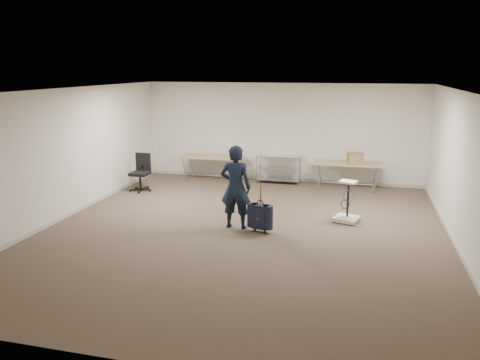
# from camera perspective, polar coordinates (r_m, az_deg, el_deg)

# --- Properties ---
(ground) EXTENTS (9.00, 9.00, 0.00)m
(ground) POSITION_cam_1_polar(r_m,az_deg,el_deg) (9.51, 0.43, -6.25)
(ground) COLOR #423328
(ground) RESTS_ON ground
(room_shell) EXTENTS (8.00, 9.00, 9.00)m
(room_shell) POSITION_cam_1_polar(r_m,az_deg,el_deg) (10.77, 2.20, -3.57)
(room_shell) COLOR silver
(room_shell) RESTS_ON ground
(folding_table_left) EXTENTS (1.80, 0.75, 0.73)m
(folding_table_left) POSITION_cam_1_polar(r_m,az_deg,el_deg) (13.51, -3.37, 2.70)
(folding_table_left) COLOR #917E58
(folding_table_left) RESTS_ON ground
(folding_table_right) EXTENTS (1.80, 0.75, 0.73)m
(folding_table_right) POSITION_cam_1_polar(r_m,az_deg,el_deg) (12.89, 12.95, 1.84)
(folding_table_right) COLOR #917E58
(folding_table_right) RESTS_ON ground
(wire_shelf) EXTENTS (1.22, 0.47, 0.80)m
(wire_shelf) POSITION_cam_1_polar(r_m,az_deg,el_deg) (13.36, 4.76, 1.51)
(wire_shelf) COLOR silver
(wire_shelf) RESTS_ON ground
(person) EXTENTS (0.64, 0.43, 1.73)m
(person) POSITION_cam_1_polar(r_m,az_deg,el_deg) (9.47, -0.54, -0.87)
(person) COLOR black
(person) RESTS_ON ground
(suitcase) EXTENTS (0.39, 0.27, 0.96)m
(suitcase) POSITION_cam_1_polar(r_m,az_deg,el_deg) (9.37, 2.46, -4.46)
(suitcase) COLOR black
(suitcase) RESTS_ON ground
(office_chair) EXTENTS (0.60, 0.60, 0.99)m
(office_chair) POSITION_cam_1_polar(r_m,az_deg,el_deg) (12.78, -11.99, 0.06)
(office_chair) COLOR black
(office_chair) RESTS_ON ground
(equipment_cart) EXTENTS (0.61, 0.61, 0.89)m
(equipment_cart) POSITION_cam_1_polar(r_m,az_deg,el_deg) (10.28, 12.87, -3.69)
(equipment_cart) COLOR silver
(equipment_cart) RESTS_ON ground
(cardboard_box) EXTENTS (0.46, 0.39, 0.29)m
(cardboard_box) POSITION_cam_1_polar(r_m,az_deg,el_deg) (12.80, 13.87, 2.61)
(cardboard_box) COLOR #A36C4C
(cardboard_box) RESTS_ON folding_table_right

